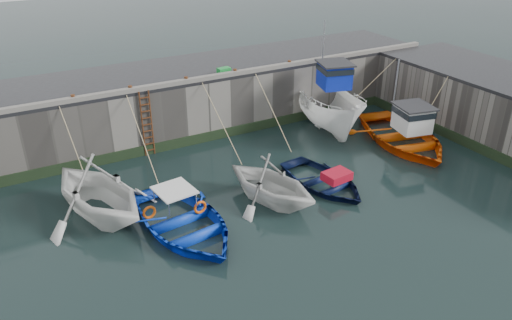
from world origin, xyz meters
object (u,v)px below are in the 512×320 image
fish_crate (224,71)px  bollard_e (289,63)px  ladder (147,124)px  bollard_c (186,80)px  boat_far_white (328,106)px  boat_near_blacktrim (271,200)px  boat_near_navy (322,185)px  boat_near_white (101,215)px  boat_near_blue (184,230)px  boat_far_orange (403,136)px  bollard_a (73,98)px  bollard_b (130,89)px  bollard_d (235,72)px

fish_crate → bollard_e: (3.59, -0.46, 0.00)m
ladder → bollard_c: (2.20, 0.34, 1.71)m
ladder → boat_far_white: (9.51, -1.24, -0.44)m
boat_near_blacktrim → boat_near_navy: boat_near_blacktrim is taller
boat_far_white → boat_near_white: bearing=-151.5°
bollard_e → boat_near_blacktrim: bearing=-126.9°
boat_near_white → boat_near_blacktrim: boat_near_white is taller
boat_near_blue → boat_near_navy: 6.44m
boat_far_white → boat_far_orange: 4.24m
bollard_a → boat_near_navy: bearing=-38.3°
boat_near_white → bollard_e: bollard_e is taller
ladder → boat_near_white: bearing=-128.7°
ladder → bollard_b: (-0.50, 0.34, 1.71)m
boat_near_blue → bollard_c: bollard_c is taller
bollard_b → bollard_c: bearing=0.0°
bollard_a → bollard_c: 5.20m
fish_crate → bollard_c: size_ratio=2.29×
boat_near_white → boat_near_navy: 9.15m
boat_near_blue → bollard_c: 8.30m
bollard_b → bollard_d: bearing=0.0°
bollard_a → bollard_d: same height
boat_near_blue → fish_crate: size_ratio=8.83×
boat_near_navy → bollard_e: size_ratio=15.88×
boat_far_white → bollard_a: (-12.51, 1.58, 2.15)m
boat_near_navy → boat_near_blacktrim: bearing=174.1°
boat_near_white → bollard_a: 5.60m
bollard_e → boat_far_white: bearing=-46.4°
bollard_a → bollard_c: bearing=0.0°
boat_far_orange → fish_crate: (-7.08, 5.72, 2.88)m
boat_near_white → bollard_c: bearing=20.8°
fish_crate → bollard_a: bearing=177.5°
boat_near_blacktrim → bollard_c: 7.55m
bollard_b → boat_far_white: bearing=-9.0°
boat_near_blacktrim → boat_far_white: (6.57, 5.17, 1.15)m
boat_near_white → boat_near_navy: size_ratio=1.19×
bollard_b → bollard_e: (8.50, 0.00, 0.00)m
boat_far_orange → bollard_a: (-14.49, 5.26, 2.88)m
bollard_a → boat_near_white: bearing=-94.4°
boat_near_blue → boat_near_navy: (6.44, 0.22, 0.00)m
ladder → boat_near_blue: size_ratio=0.56×
boat_near_blue → bollard_d: bearing=43.6°
ladder → boat_near_blue: 6.87m
boat_near_blacktrim → bollard_b: (-3.43, 6.75, 3.30)m
bollard_b → bollard_d: 5.30m
boat_near_blacktrim → bollard_c: bearing=77.1°
ladder → bollard_d: size_ratio=11.43×
bollard_b → boat_near_white: bearing=-122.2°
boat_near_white → fish_crate: (7.75, 4.97, 3.30)m
boat_near_navy → boat_far_orange: bearing=7.5°
boat_near_white → bollard_b: bearing=39.4°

